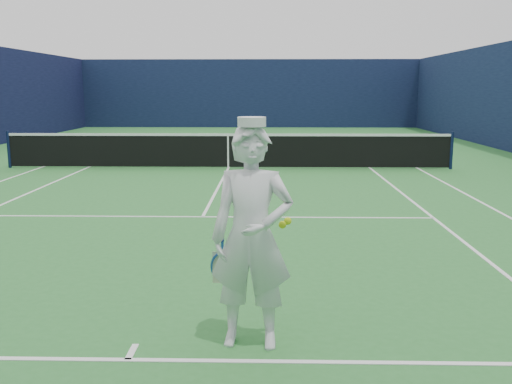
% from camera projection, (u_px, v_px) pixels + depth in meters
% --- Properties ---
extents(ground, '(80.00, 80.00, 0.00)m').
position_uv_depth(ground, '(228.00, 168.00, 16.51)').
color(ground, '#2B7330').
rests_on(ground, ground).
extents(court_markings, '(11.03, 23.83, 0.01)m').
position_uv_depth(court_markings, '(228.00, 168.00, 16.51)').
color(court_markings, white).
rests_on(court_markings, ground).
extents(windscreen_fence, '(20.12, 36.12, 4.00)m').
position_uv_depth(windscreen_fence, '(228.00, 98.00, 16.15)').
color(windscreen_fence, '#0E1636').
rests_on(windscreen_fence, ground).
extents(tennis_net, '(12.88, 0.09, 1.07)m').
position_uv_depth(tennis_net, '(228.00, 149.00, 16.41)').
color(tennis_net, '#141E4C').
rests_on(tennis_net, ground).
extents(tennis_player, '(0.79, 0.55, 2.03)m').
position_uv_depth(tennis_player, '(252.00, 237.00, 4.96)').
color(tennis_player, white).
rests_on(tennis_player, ground).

